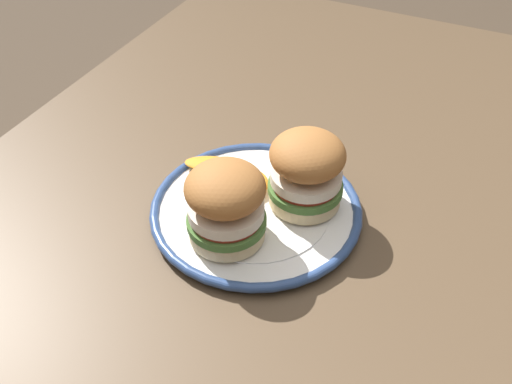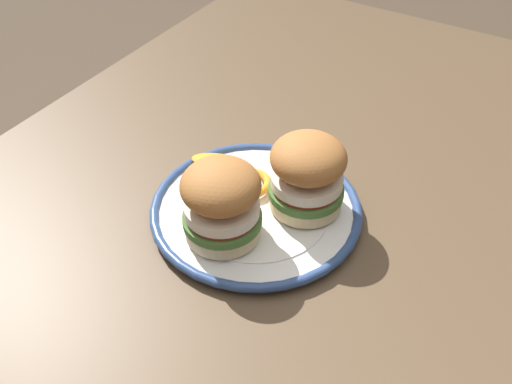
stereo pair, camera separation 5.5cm
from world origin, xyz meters
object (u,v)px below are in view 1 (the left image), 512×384
object	(u,v)px
sandwich_half_left	(307,170)
sandwich_half_right	(226,203)
dining_table	(248,311)
dinner_plate	(256,210)

from	to	relation	value
sandwich_half_left	sandwich_half_right	distance (m)	0.11
dining_table	sandwich_half_right	size ratio (longest dim) A/B	11.36
sandwich_half_left	sandwich_half_right	xyz separation A→B (m)	(0.10, -0.06, 0.00)
sandwich_half_left	sandwich_half_right	bearing A→B (deg)	-32.47
dining_table	sandwich_half_right	world-z (taller)	sandwich_half_right
dinner_plate	sandwich_half_left	xyz separation A→B (m)	(-0.03, 0.05, 0.06)
dining_table	sandwich_half_right	distance (m)	0.17
dinner_plate	sandwich_half_right	size ratio (longest dim) A/B	2.06
dinner_plate	sandwich_half_right	xyz separation A→B (m)	(0.06, -0.01, 0.06)
dinner_plate	sandwich_half_left	world-z (taller)	sandwich_half_left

